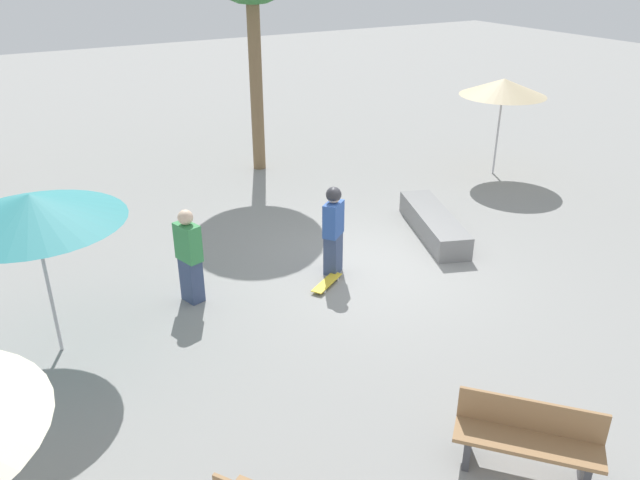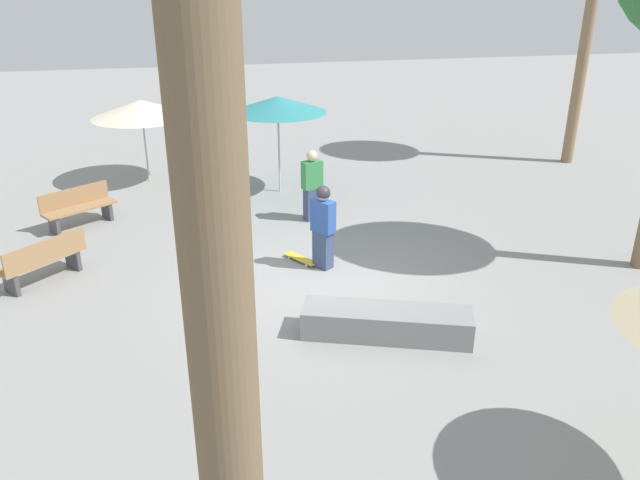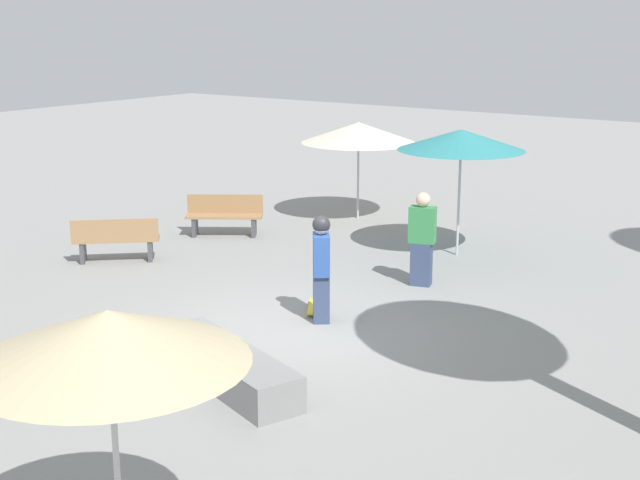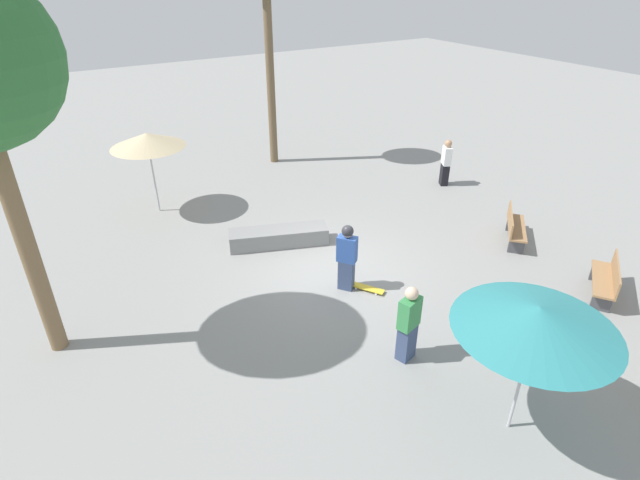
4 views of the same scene
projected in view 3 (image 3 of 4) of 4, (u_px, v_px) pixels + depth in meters
name	position (u px, v px, depth m)	size (l,w,h in m)	color
ground_plane	(283.00, 333.00, 13.06)	(60.00, 60.00, 0.00)	gray
skater_main	(321.00, 265.00, 13.34)	(0.46, 0.49, 1.64)	#38476B
skateboard	(315.00, 307.00, 14.02)	(0.59, 0.78, 0.07)	gold
concrete_ledge	(227.00, 366.00, 11.20)	(2.68, 1.52, 0.46)	gray
bench_near	(224.00, 216.00, 18.75)	(1.57, 1.26, 0.85)	#47474C
bench_far	(116.00, 240.00, 16.71)	(1.48, 1.41, 0.85)	#47474C
shade_umbrella_teal	(461.00, 140.00, 16.76)	(2.42, 2.42, 2.44)	#B7B7BC
shade_umbrella_tan	(109.00, 337.00, 6.54)	(2.11, 2.11, 2.43)	#B7B7BC
shade_umbrella_cream	(359.00, 132.00, 19.97)	(2.59, 2.59, 2.20)	#B7B7BC
bystander_far	(422.00, 239.00, 15.18)	(0.49, 0.36, 1.63)	#38476B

